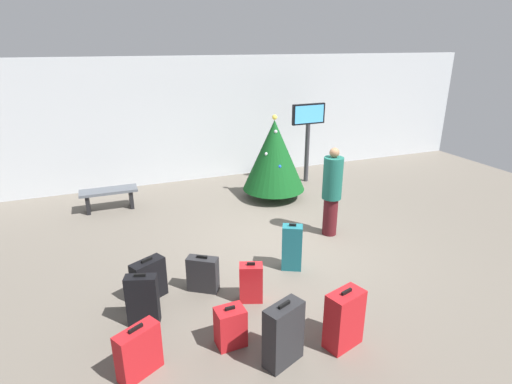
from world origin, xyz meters
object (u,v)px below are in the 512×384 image
waiting_bench (109,195)px  traveller_0 (332,190)px  suitcase_2 (251,283)px  suitcase_6 (292,247)px  suitcase_0 (283,334)px  suitcase_3 (143,300)px  flight_info_kiosk (308,127)px  suitcase_5 (139,352)px  suitcase_1 (344,319)px  holiday_tree (274,155)px  suitcase_7 (203,274)px  suitcase_4 (149,280)px  suitcase_8 (230,327)px

waiting_bench → traveller_0: traveller_0 is taller
suitcase_2 → suitcase_6: (0.95, 0.60, 0.10)m
suitcase_0 → suitcase_3: 1.96m
flight_info_kiosk → suitcase_3: bearing=-136.9°
flight_info_kiosk → suitcase_0: bearing=-120.2°
suitcase_5 → suitcase_3: bearing=80.1°
suitcase_1 → suitcase_5: size_ratio=1.23×
flight_info_kiosk → suitcase_0: 6.90m
holiday_tree → suitcase_6: holiday_tree is taller
waiting_bench → suitcase_7: 4.06m
suitcase_0 → suitcase_7: suitcase_0 is taller
flight_info_kiosk → suitcase_4: bearing=-139.7°
flight_info_kiosk → suitcase_5: 7.52m
holiday_tree → waiting_bench: 3.88m
suitcase_1 → suitcase_8: bearing=158.3°
holiday_tree → traveller_0: bearing=-84.6°
suitcase_0 → suitcase_6: size_ratio=1.01×
suitcase_1 → suitcase_3: suitcase_1 is taller
suitcase_1 → suitcase_3: bearing=149.4°
suitcase_3 → suitcase_4: bearing=74.9°
holiday_tree → suitcase_0: 5.52m
suitcase_1 → suitcase_4: bearing=138.1°
suitcase_2 → suitcase_5: bearing=-152.7°
traveller_0 → suitcase_5: bearing=-148.8°
traveller_0 → suitcase_2: 2.76m
traveller_0 → suitcase_8: traveller_0 is taller
suitcase_3 → suitcase_8: suitcase_3 is taller
holiday_tree → suitcase_4: size_ratio=3.07×
flight_info_kiosk → suitcase_8: 6.76m
suitcase_8 → suitcase_5: bearing=-175.5°
flight_info_kiosk → suitcase_0: flight_info_kiosk is taller
waiting_bench → suitcase_4: (0.37, -3.81, -0.04)m
holiday_tree → suitcase_7: bearing=-128.6°
suitcase_8 → flight_info_kiosk: bearing=53.9°
suitcase_5 → suitcase_8: bearing=4.5°
waiting_bench → suitcase_2: (1.75, -4.40, -0.06)m
suitcase_3 → suitcase_4: size_ratio=1.16×
suitcase_6 → suitcase_2: bearing=-147.9°
flight_info_kiosk → suitcase_7: bearing=-133.9°
suitcase_1 → traveller_0: bearing=62.0°
traveller_0 → suitcase_4: (-3.60, -0.91, -0.61)m
waiting_bench → suitcase_5: suitcase_5 is taller
flight_info_kiosk → suitcase_6: bearing=-120.9°
suitcase_7 → suitcase_4: bearing=173.8°
suitcase_2 → suitcase_5: size_ratio=0.97×
suitcase_2 → waiting_bench: bearing=111.6°
suitcase_2 → suitcase_4: (-1.38, 0.59, 0.02)m
suitcase_5 → suitcase_6: bearing=29.1°
suitcase_7 → suitcase_8: suitcase_7 is taller
holiday_tree → waiting_bench: bearing=170.3°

